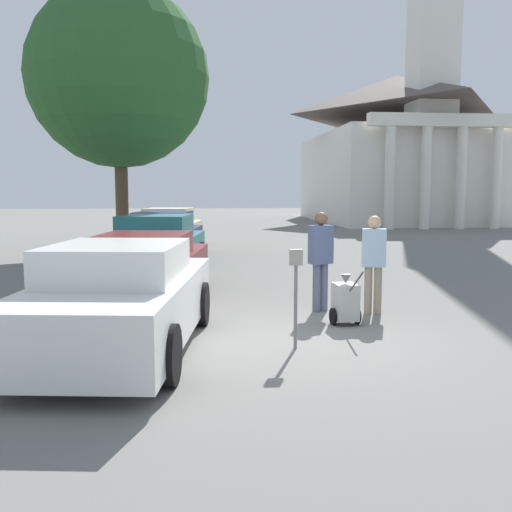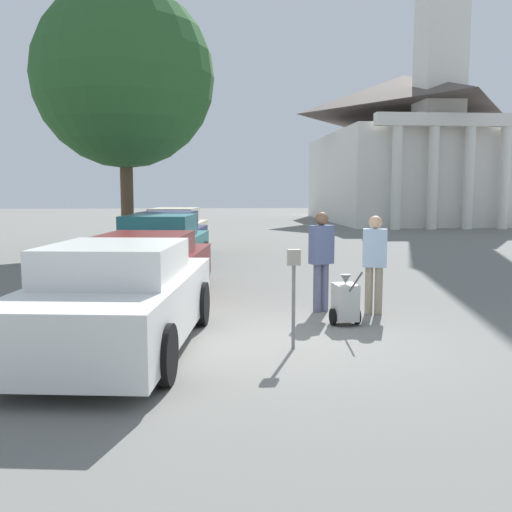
% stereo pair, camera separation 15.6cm
% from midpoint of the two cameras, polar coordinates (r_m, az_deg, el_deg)
% --- Properties ---
extents(ground_plane, '(120.00, 120.00, 0.00)m').
position_cam_midpoint_polar(ground_plane, '(8.63, 4.22, -8.33)').
color(ground_plane, slate).
extents(parked_car_white, '(2.51, 4.91, 1.51)m').
position_cam_midpoint_polar(parked_car_white, '(8.15, -12.96, -4.27)').
color(parked_car_white, silver).
rests_on(parked_car_white, ground_plane).
extents(parked_car_maroon, '(2.61, 5.47, 1.35)m').
position_cam_midpoint_polar(parked_car_maroon, '(11.80, -10.46, -1.20)').
color(parked_car_maroon, maroon).
rests_on(parked_car_maroon, ground_plane).
extents(parked_car_teal, '(2.54, 4.90, 1.57)m').
position_cam_midpoint_polar(parked_car_teal, '(15.30, -9.20, 0.94)').
color(parked_car_teal, '#23666B').
rests_on(parked_car_teal, ground_plane).
extents(parked_car_navy, '(2.48, 4.96, 1.52)m').
position_cam_midpoint_polar(parked_car_navy, '(18.76, -8.42, 1.94)').
color(parked_car_navy, '#19234C').
rests_on(parked_car_navy, ground_plane).
extents(parked_car_cream, '(2.53, 5.27, 1.52)m').
position_cam_midpoint_polar(parked_car_cream, '(22.32, -7.87, 2.68)').
color(parked_car_cream, beige).
rests_on(parked_car_cream, ground_plane).
extents(parking_meter, '(0.18, 0.09, 1.41)m').
position_cam_midpoint_polar(parking_meter, '(7.94, 4.35, -2.43)').
color(parking_meter, slate).
rests_on(parking_meter, ground_plane).
extents(person_worker, '(0.47, 0.37, 1.83)m').
position_cam_midpoint_polar(person_worker, '(10.44, 6.98, 0.12)').
color(person_worker, '#515670').
rests_on(person_worker, ground_plane).
extents(person_supervisor, '(0.46, 0.32, 1.77)m').
position_cam_midpoint_polar(person_supervisor, '(10.38, 12.18, -0.22)').
color(person_supervisor, gray).
rests_on(person_supervisor, ground_plane).
extents(equipment_cart, '(0.49, 1.00, 1.00)m').
position_cam_midpoint_polar(equipment_cart, '(9.57, 9.38, -4.54)').
color(equipment_cart, '#B2B2AD').
rests_on(equipment_cart, ground_plane).
extents(church, '(10.56, 16.54, 25.02)m').
position_cam_midpoint_polar(church, '(41.30, 14.73, 11.17)').
color(church, silver).
rests_on(church, ground_plane).
extents(shade_tree, '(6.11, 6.11, 9.07)m').
position_cam_midpoint_polar(shade_tree, '(20.71, -12.85, 17.01)').
color(shade_tree, brown).
rests_on(shade_tree, ground_plane).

